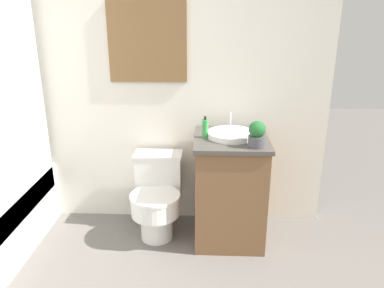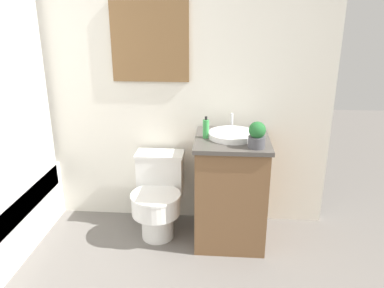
{
  "view_description": "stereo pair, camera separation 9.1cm",
  "coord_description": "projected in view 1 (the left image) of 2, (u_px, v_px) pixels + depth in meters",
  "views": [
    {
      "loc": [
        0.74,
        -0.86,
        1.66
      ],
      "look_at": [
        0.64,
        1.56,
        0.82
      ],
      "focal_mm": 35.0,
      "sensor_mm": 36.0,
      "label": 1
    },
    {
      "loc": [
        0.83,
        -0.86,
        1.66
      ],
      "look_at": [
        0.64,
        1.56,
        0.82
      ],
      "focal_mm": 35.0,
      "sensor_mm": 36.0,
      "label": 2
    }
  ],
  "objects": [
    {
      "name": "wall_back",
      "position": [
        112.0,
        70.0,
        2.89
      ],
      "size": [
        3.39,
        0.07,
        2.5
      ],
      "color": "silver",
      "rests_on": "ground_plane"
    },
    {
      "name": "vanity",
      "position": [
        229.0,
        189.0,
        2.83
      ],
      "size": [
        0.54,
        0.56,
        0.82
      ],
      "color": "brown",
      "rests_on": "ground_plane"
    },
    {
      "name": "potted_plant",
      "position": [
        257.0,
        134.0,
        2.49
      ],
      "size": [
        0.11,
        0.11,
        0.18
      ],
      "color": "#4C4C51",
      "rests_on": "vanity"
    },
    {
      "name": "soap_bottle",
      "position": [
        205.0,
        128.0,
        2.68
      ],
      "size": [
        0.04,
        0.04,
        0.16
      ],
      "color": "green",
      "rests_on": "vanity"
    },
    {
      "name": "toilet",
      "position": [
        157.0,
        196.0,
        2.9
      ],
      "size": [
        0.38,
        0.53,
        0.63
      ],
      "color": "white",
      "rests_on": "ground_plane"
    },
    {
      "name": "sink",
      "position": [
        231.0,
        134.0,
        2.71
      ],
      "size": [
        0.35,
        0.38,
        0.13
      ],
      "color": "white",
      "rests_on": "vanity"
    }
  ]
}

